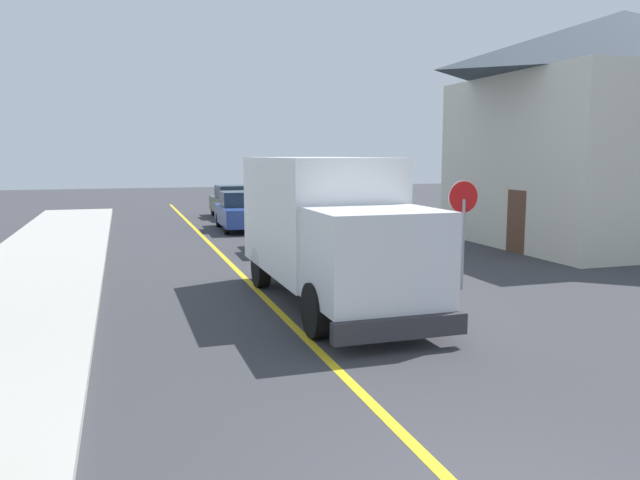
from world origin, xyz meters
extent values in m
cube|color=gold|center=(0.00, 10.00, 0.00)|extent=(0.16, 56.00, 0.01)
cube|color=white|center=(1.23, 9.44, 1.90)|extent=(2.43, 5.01, 2.60)
cube|color=silver|center=(1.25, 5.94, 1.45)|extent=(2.29, 2.01, 1.70)
cube|color=#1E2D3D|center=(1.26, 5.04, 1.82)|extent=(2.04, 0.09, 0.75)
cube|color=#2D2D33|center=(1.26, 4.86, 0.42)|extent=(2.40, 0.21, 0.36)
cylinder|color=black|center=(2.30, 6.15, 0.50)|extent=(0.31, 1.00, 1.00)
cylinder|color=black|center=(0.20, 6.13, 0.50)|extent=(0.31, 1.00, 1.00)
cylinder|color=black|center=(2.27, 10.70, 0.50)|extent=(0.31, 1.00, 1.00)
cylinder|color=black|center=(0.17, 10.68, 0.50)|extent=(0.31, 1.00, 1.00)
cube|color=silver|center=(2.25, 15.66, 0.65)|extent=(1.94, 4.45, 0.76)
cube|color=#1E2D3D|center=(2.26, 15.81, 1.35)|extent=(1.64, 1.85, 0.64)
cylinder|color=black|center=(3.00, 14.23, 0.32)|extent=(0.24, 0.65, 0.64)
cylinder|color=black|center=(1.42, 14.28, 0.32)|extent=(0.24, 0.65, 0.64)
cylinder|color=black|center=(3.09, 17.04, 0.32)|extent=(0.24, 0.65, 0.64)
cylinder|color=black|center=(1.51, 17.09, 0.32)|extent=(0.24, 0.65, 0.64)
cube|color=#2D4793|center=(1.88, 22.67, 0.65)|extent=(1.95, 4.46, 0.76)
cube|color=#1E2D3D|center=(1.88, 22.82, 1.35)|extent=(1.64, 1.85, 0.64)
cylinder|color=black|center=(2.62, 21.23, 0.32)|extent=(0.24, 0.65, 0.64)
cylinder|color=black|center=(1.04, 21.29, 0.32)|extent=(0.24, 0.65, 0.64)
cylinder|color=black|center=(2.71, 24.05, 0.32)|extent=(0.24, 0.65, 0.64)
cylinder|color=black|center=(1.13, 24.10, 0.32)|extent=(0.24, 0.65, 0.64)
cube|color=#4C564C|center=(2.51, 28.20, 0.65)|extent=(1.95, 4.46, 0.76)
cube|color=#1E2D3D|center=(2.51, 28.35, 1.35)|extent=(1.64, 1.85, 0.64)
cylinder|color=black|center=(3.35, 26.82, 0.32)|extent=(0.24, 0.65, 0.64)
cylinder|color=black|center=(1.77, 26.77, 0.32)|extent=(0.24, 0.65, 0.64)
cylinder|color=black|center=(3.25, 29.64, 0.32)|extent=(0.24, 0.65, 0.64)
cylinder|color=black|center=(1.67, 29.58, 0.32)|extent=(0.24, 0.65, 0.64)
cylinder|color=gray|center=(4.81, 8.97, 1.10)|extent=(0.08, 0.08, 2.20)
cylinder|color=red|center=(4.81, 9.00, 2.25)|extent=(0.76, 0.03, 0.76)
cylinder|color=white|center=(4.81, 9.02, 2.25)|extent=(0.80, 0.02, 0.80)
cube|color=beige|center=(14.32, 14.49, 3.00)|extent=(9.68, 8.38, 6.00)
pyramid|color=#333D47|center=(14.32, 14.49, 7.19)|extent=(10.65, 9.22, 2.37)
cube|color=brown|center=(9.52, 13.49, 1.05)|extent=(0.10, 1.00, 2.10)
camera|label=1|loc=(-3.03, -4.25, 3.26)|focal=35.01mm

